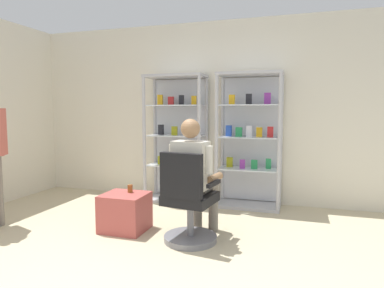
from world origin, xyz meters
The scene contains 7 objects.
back_wall centered at (0.00, 3.00, 1.35)m, with size 6.00×0.10×2.70m, color silver.
display_cabinet_left centered at (-0.55, 2.76, 0.96)m, with size 0.90×0.45×1.90m.
display_cabinet_right centered at (0.55, 2.76, 0.96)m, with size 0.90×0.45×1.90m.
office_chair centered at (0.15, 1.17, 0.39)m, with size 0.60×0.56×0.96m.
seated_shopkeeper centered at (0.17, 1.33, 0.71)m, with size 0.53×0.60×1.29m.
storage_crate centered at (-0.66, 1.31, 0.21)m, with size 0.49×0.45×0.43m, color #B24C47.
tea_glass centered at (-0.64, 1.39, 0.47)m, with size 0.06×0.06×0.09m, color brown.
Camera 1 is at (1.21, -2.08, 1.37)m, focal length 31.77 mm.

